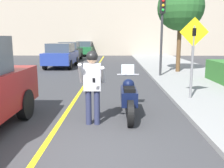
% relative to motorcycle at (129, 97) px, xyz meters
% --- Properties ---
extents(ground_plane, '(80.00, 80.00, 0.00)m').
position_rel_motorcycle_xyz_m(ground_plane, '(-1.11, -2.30, -0.50)').
color(ground_plane, '#38383A').
extents(road_center_line, '(0.12, 36.00, 0.01)m').
position_rel_motorcycle_xyz_m(road_center_line, '(-1.71, 3.70, -0.50)').
color(road_center_line, yellow).
rests_on(road_center_line, ground).
extents(building_backdrop, '(28.00, 1.20, 8.72)m').
position_rel_motorcycle_xyz_m(building_backdrop, '(-1.11, 23.70, 3.85)').
color(building_backdrop, '#B2A38E').
rests_on(building_backdrop, ground).
extents(motorcycle, '(0.62, 2.30, 1.30)m').
position_rel_motorcycle_xyz_m(motorcycle, '(0.00, 0.00, 0.00)').
color(motorcycle, black).
rests_on(motorcycle, ground).
extents(person_biker, '(0.59, 0.48, 1.75)m').
position_rel_motorcycle_xyz_m(person_biker, '(-0.89, -0.72, 0.57)').
color(person_biker, '#282D4C').
rests_on(person_biker, ground).
extents(crossing_sign, '(0.91, 0.08, 2.55)m').
position_rel_motorcycle_xyz_m(crossing_sign, '(2.08, 1.51, 1.15)').
color(crossing_sign, slate).
rests_on(crossing_sign, sidewalk_curb).
extents(traffic_light, '(0.26, 0.30, 3.88)m').
position_rel_motorcycle_xyz_m(traffic_light, '(1.98, 6.49, 2.30)').
color(traffic_light, '#2D2D30').
rests_on(traffic_light, sidewalk_curb).
extents(street_tree, '(2.59, 2.59, 4.91)m').
position_rel_motorcycle_xyz_m(street_tree, '(3.27, 8.08, 3.21)').
color(street_tree, brown).
rests_on(street_tree, sidewalk_curb).
extents(parked_car_blue, '(1.88, 4.20, 1.68)m').
position_rel_motorcycle_xyz_m(parked_car_blue, '(-4.16, 11.03, 0.35)').
color(parked_car_blue, black).
rests_on(parked_car_blue, ground).
extents(parked_car_black, '(1.88, 4.20, 1.68)m').
position_rel_motorcycle_xyz_m(parked_car_black, '(-4.54, 16.48, 0.35)').
color(parked_car_black, black).
rests_on(parked_car_black, ground).
extents(parked_car_green, '(1.88, 4.20, 1.68)m').
position_rel_motorcycle_xyz_m(parked_car_green, '(-3.89, 22.26, 0.35)').
color(parked_car_green, black).
rests_on(parked_car_green, ground).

